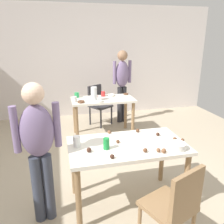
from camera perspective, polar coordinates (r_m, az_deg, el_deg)
ground_plane at (r=3.13m, az=1.06°, el=-18.67°), size 6.40×6.40×0.00m
wall_back at (r=5.69m, az=-7.14°, el=12.15°), size 6.40×0.10×2.60m
dining_table_near at (r=2.61m, az=3.77°, el=-9.90°), size 1.29×0.72×0.75m
dining_table_far at (r=4.45m, az=-2.26°, el=1.87°), size 1.19×0.61×0.75m
chair_near_table at (r=2.20m, az=15.31°, el=-21.23°), size 0.52×0.52×0.87m
chair_far_table at (r=5.10m, az=-3.46°, el=2.38°), size 0.56×0.56×0.87m
person_girl_near at (r=2.36m, az=-17.77°, el=-7.41°), size 0.46×0.24×1.49m
person_adult_far at (r=5.13m, az=2.53°, el=7.94°), size 0.45×0.27×1.61m
mixing_bowl at (r=2.53m, az=15.84°, el=-8.10°), size 0.18×0.18×0.07m
soda_can at (r=2.42m, az=-1.41°, el=-7.83°), size 0.07×0.07×0.12m
fork_near at (r=2.69m, az=-8.92°, el=-6.71°), size 0.17×0.02×0.01m
cup_near_0 at (r=2.51m, az=-8.71°, el=-7.20°), size 0.08×0.08×0.12m
cake_ball_0 at (r=2.72m, az=17.08°, el=-6.66°), size 0.04×0.04×0.04m
cake_ball_1 at (r=2.71m, az=15.29°, el=-6.50°), size 0.05×0.05×0.05m
cake_ball_2 at (r=2.81m, az=-0.69°, el=-4.97°), size 0.04×0.04×0.04m
cake_ball_3 at (r=2.86m, az=6.36°, el=-4.58°), size 0.05×0.05×0.05m
cake_ball_4 at (r=2.43m, az=11.42°, el=-9.22°), size 0.04×0.04×0.04m
cake_ball_5 at (r=2.42m, az=12.71°, el=-9.33°), size 0.05×0.05×0.05m
cake_ball_6 at (r=2.80m, az=11.28°, el=-5.41°), size 0.04×0.04×0.04m
cake_ball_7 at (r=2.57m, az=1.46°, el=-7.31°), size 0.04×0.04×0.04m
cake_ball_8 at (r=2.39m, az=-5.73°, el=-9.32°), size 0.05×0.05×0.05m
cake_ball_9 at (r=2.40m, az=8.24°, el=-9.34°), size 0.04×0.04×0.04m
cake_ball_10 at (r=2.26m, az=0.03°, el=-10.95°), size 0.04×0.04×0.04m
pitcher_far at (r=4.25m, az=-4.51°, el=4.51°), size 0.11×0.11×0.26m
cup_far_0 at (r=4.58m, az=-2.22°, el=4.52°), size 0.08×0.08×0.10m
cup_far_1 at (r=4.23m, az=-9.20°, el=3.14°), size 0.07×0.07×0.10m
cup_far_2 at (r=4.55m, az=-8.72°, el=4.19°), size 0.09×0.09×0.09m
donut_far_0 at (r=4.55m, az=-4.45°, el=3.99°), size 0.13×0.13×0.04m
donut_far_1 at (r=4.73m, az=3.47°, el=4.51°), size 0.10×0.10×0.03m
donut_far_2 at (r=4.18m, az=-3.04°, el=2.74°), size 0.12×0.12×0.04m
donut_far_3 at (r=4.16m, az=-7.66°, el=2.55°), size 0.13×0.13×0.04m
donut_far_4 at (r=4.61m, az=-0.18°, el=4.25°), size 0.14×0.14×0.04m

